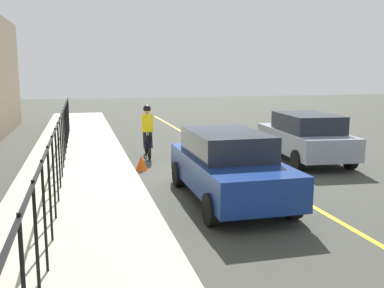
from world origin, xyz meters
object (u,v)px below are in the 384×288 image
cyclist_lead (147,132)px  parked_sedan_rear (228,165)px  patrol_sedan (305,136)px  traffic_cone_near (141,163)px

cyclist_lead → parked_sedan_rear: cyclist_lead is taller
patrol_sedan → traffic_cone_near: bearing=96.2°
patrol_sedan → parked_sedan_rear: bearing=137.6°
patrol_sedan → parked_sedan_rear: 5.38m
parked_sedan_rear → cyclist_lead: bearing=-168.6°
cyclist_lead → traffic_cone_near: size_ratio=3.94×
cyclist_lead → parked_sedan_rear: (-5.35, -1.03, -0.09)m
traffic_cone_near → patrol_sedan: bearing=-89.0°
parked_sedan_rear → traffic_cone_near: 3.89m
parked_sedan_rear → traffic_cone_near: parked_sedan_rear is taller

